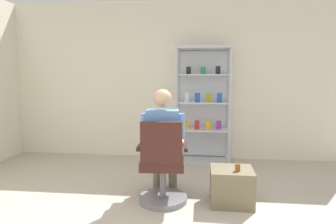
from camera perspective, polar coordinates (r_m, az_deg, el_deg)
back_wall at (r=5.21m, az=2.32°, el=6.03°), size 6.00×0.10×2.70m
display_cabinet_main at (r=4.98m, az=6.70°, el=1.46°), size 0.90×0.45×1.90m
office_chair at (r=3.39m, az=-1.07°, el=-10.95°), size 0.58×0.56×0.96m
seated_shopkeeper at (r=3.47m, az=-0.89°, el=-5.10°), size 0.50×0.58×1.29m
storage_crate at (r=3.52m, az=12.04°, el=-13.73°), size 0.47×0.43×0.40m
tea_glass at (r=3.39m, az=13.19°, el=-10.30°), size 0.06×0.06×0.08m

